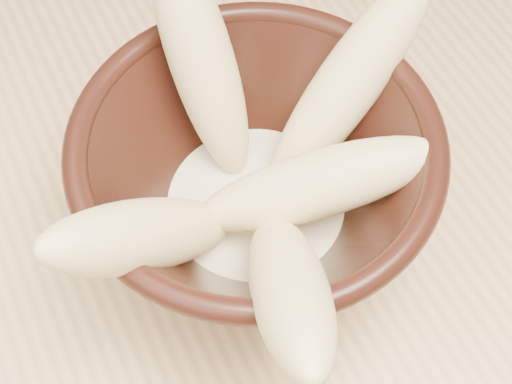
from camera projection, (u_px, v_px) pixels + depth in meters
table at (257, 162)px, 0.65m from camera, size 1.20×0.80×0.75m
bowl at (256, 183)px, 0.46m from camera, size 0.23×0.23×0.12m
milk_puddle at (256, 207)px, 0.49m from camera, size 0.13×0.13×0.02m
banana_upright at (202, 61)px, 0.45m from camera, size 0.05×0.13×0.17m
banana_left at (147, 235)px, 0.40m from camera, size 0.15×0.09×0.15m
banana_right at (348, 84)px, 0.46m from camera, size 0.16×0.09×0.15m
banana_across at (316, 185)px, 0.44m from camera, size 0.17×0.09×0.09m
banana_front at (288, 285)px, 0.38m from camera, size 0.10×0.17×0.16m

